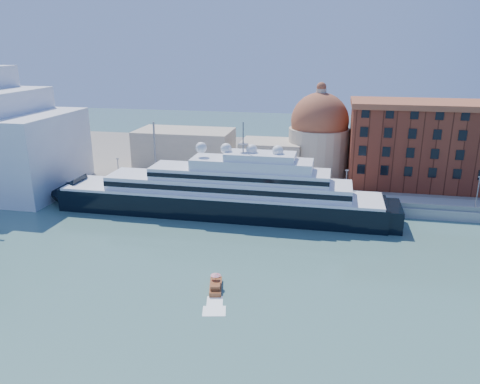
# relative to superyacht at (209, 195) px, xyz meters

# --- Properties ---
(ground) EXTENTS (400.00, 400.00, 0.00)m
(ground) POSITION_rel_superyacht_xyz_m (2.66, -23.00, -4.60)
(ground) COLOR #355C56
(ground) RESTS_ON ground
(quay) EXTENTS (180.00, 10.00, 2.50)m
(quay) POSITION_rel_superyacht_xyz_m (2.66, 11.00, -3.35)
(quay) COLOR gray
(quay) RESTS_ON ground
(land) EXTENTS (260.00, 72.00, 2.00)m
(land) POSITION_rel_superyacht_xyz_m (2.66, 52.00, -3.60)
(land) COLOR slate
(land) RESTS_ON ground
(quay_fence) EXTENTS (180.00, 0.10, 1.20)m
(quay_fence) POSITION_rel_superyacht_xyz_m (2.66, 6.50, -1.50)
(quay_fence) COLOR slate
(quay_fence) RESTS_ON quay
(superyacht) EXTENTS (89.23, 12.37, 26.67)m
(superyacht) POSITION_rel_superyacht_xyz_m (0.00, 0.00, 0.00)
(superyacht) COLOR black
(superyacht) RESTS_ON ground
(service_barge) EXTENTS (10.68, 4.16, 2.36)m
(service_barge) POSITION_rel_superyacht_xyz_m (-50.07, -3.82, -3.92)
(service_barge) COLOR white
(service_barge) RESTS_ON ground
(water_taxi) EXTENTS (3.23, 6.29, 2.85)m
(water_taxi) POSITION_rel_superyacht_xyz_m (10.91, -36.05, -3.92)
(water_taxi) COLOR brown
(water_taxi) RESTS_ON ground
(warehouse) EXTENTS (43.00, 19.00, 23.25)m
(warehouse) POSITION_rel_superyacht_xyz_m (54.66, 29.00, 9.19)
(warehouse) COLOR maroon
(warehouse) RESTS_ON land
(church) EXTENTS (66.00, 18.00, 25.50)m
(church) POSITION_rel_superyacht_xyz_m (9.05, 34.72, 6.31)
(church) COLOR beige
(church) RESTS_ON land
(lamp_posts) EXTENTS (120.80, 2.40, 18.00)m
(lamp_posts) POSITION_rel_superyacht_xyz_m (-10.01, 9.27, 5.24)
(lamp_posts) COLOR slate
(lamp_posts) RESTS_ON quay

